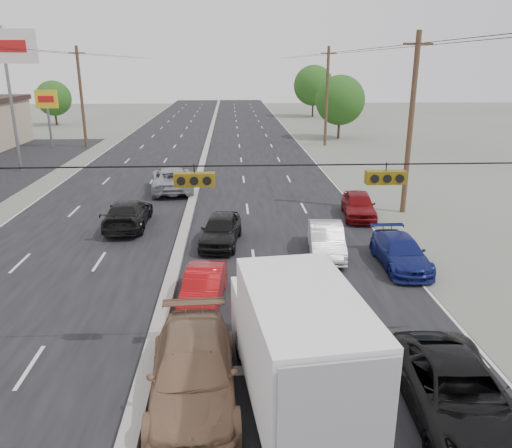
# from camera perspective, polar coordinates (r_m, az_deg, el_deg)

# --- Properties ---
(ground) EXTENTS (200.00, 200.00, 0.00)m
(ground) POSITION_cam_1_polar(r_m,az_deg,el_deg) (15.32, -12.06, -15.38)
(ground) COLOR #606356
(ground) RESTS_ON ground
(road_surface) EXTENTS (20.00, 160.00, 0.02)m
(road_surface) POSITION_cam_1_polar(r_m,az_deg,el_deg) (43.51, -6.16, 6.76)
(road_surface) COLOR black
(road_surface) RESTS_ON ground
(center_median) EXTENTS (0.50, 160.00, 0.20)m
(center_median) POSITION_cam_1_polar(r_m,az_deg,el_deg) (43.50, -6.17, 6.89)
(center_median) COLOR gray
(center_median) RESTS_ON ground
(utility_pole_left_c) EXTENTS (1.60, 0.30, 10.00)m
(utility_pole_left_c) POSITION_cam_1_polar(r_m,az_deg,el_deg) (54.82, -19.33, 13.55)
(utility_pole_left_c) COLOR #422D1E
(utility_pole_left_c) RESTS_ON ground
(utility_pole_right_b) EXTENTS (1.60, 0.30, 10.00)m
(utility_pole_right_b) POSITION_cam_1_polar(r_m,az_deg,el_deg) (29.59, 17.26, 10.89)
(utility_pole_right_b) COLOR #422D1E
(utility_pole_right_b) RESTS_ON ground
(utility_pole_right_c) EXTENTS (1.60, 0.30, 10.00)m
(utility_pole_right_c) POSITION_cam_1_polar(r_m,az_deg,el_deg) (53.70, 8.09, 14.28)
(utility_pole_right_c) COLOR #422D1E
(utility_pole_right_c) RESTS_ON ground
(traffic_signals) EXTENTS (25.00, 0.30, 0.54)m
(traffic_signals) POSITION_cam_1_polar(r_m,az_deg,el_deg) (13.00, -7.49, 5.25)
(traffic_signals) COLOR black
(traffic_signals) RESTS_ON ground
(pole_sign_billboard) EXTENTS (5.00, 0.25, 11.00)m
(pole_sign_billboard) POSITION_cam_1_polar(r_m,az_deg,el_deg) (44.04, -26.81, 16.79)
(pole_sign_billboard) COLOR slate
(pole_sign_billboard) RESTS_ON ground
(pole_sign_far) EXTENTS (2.20, 0.25, 6.00)m
(pole_sign_far) POSITION_cam_1_polar(r_m,az_deg,el_deg) (55.92, -22.78, 12.53)
(pole_sign_far) COLOR slate
(pole_sign_far) RESTS_ON ground
(tree_left_far) EXTENTS (4.80, 4.80, 6.12)m
(tree_left_far) POSITION_cam_1_polar(r_m,az_deg,el_deg) (76.78, -22.13, 13.17)
(tree_left_far) COLOR #382619
(tree_left_far) RESTS_ON ground
(tree_right_mid) EXTENTS (5.60, 5.60, 7.14)m
(tree_right_mid) POSITION_cam_1_polar(r_m,az_deg,el_deg) (59.13, 9.59, 13.78)
(tree_right_mid) COLOR #382619
(tree_right_mid) RESTS_ON ground
(tree_right_far) EXTENTS (6.40, 6.40, 8.16)m
(tree_right_far) POSITION_cam_1_polar(r_m,az_deg,el_deg) (83.82, 6.59, 15.46)
(tree_right_far) COLOR #382619
(tree_right_far) RESTS_ON ground
(box_truck) EXTENTS (3.10, 6.96, 3.42)m
(box_truck) POSITION_cam_1_polar(r_m,az_deg,el_deg) (12.55, 4.54, -13.62)
(box_truck) COLOR black
(box_truck) RESTS_ON ground
(tan_sedan) EXTENTS (2.49, 5.56, 1.58)m
(tan_sedan) POSITION_cam_1_polar(r_m,az_deg,el_deg) (13.38, -7.18, -16.43)
(tan_sedan) COLOR #8C674B
(tan_sedan) RESTS_ON ground
(red_sedan) EXTENTS (1.71, 3.92, 1.25)m
(red_sedan) POSITION_cam_1_polar(r_m,az_deg,el_deg) (18.20, -5.99, -7.18)
(red_sedan) COLOR #95090C
(red_sedan) RESTS_ON ground
(black_suv) EXTENTS (2.63, 5.28, 1.44)m
(black_suv) POSITION_cam_1_polar(r_m,az_deg,el_deg) (13.56, 22.07, -17.62)
(black_suv) COLOR black
(black_suv) RESTS_ON ground
(queue_car_a) EXTENTS (2.25, 4.44, 1.45)m
(queue_car_a) POSITION_cam_1_polar(r_m,az_deg,el_deg) (23.88, -4.05, -0.68)
(queue_car_a) COLOR black
(queue_car_a) RESTS_ON ground
(queue_car_b) EXTENTS (1.90, 4.36, 1.40)m
(queue_car_b) POSITION_cam_1_polar(r_m,az_deg,el_deg) (22.76, 8.02, -1.83)
(queue_car_b) COLOR silver
(queue_car_b) RESTS_ON ground
(queue_car_d) EXTENTS (1.82, 4.43, 1.28)m
(queue_car_d) POSITION_cam_1_polar(r_m,az_deg,el_deg) (22.11, 16.17, -3.15)
(queue_car_d) COLOR navy
(queue_car_d) RESTS_ON ground
(queue_car_e) EXTENTS (2.21, 4.41, 1.44)m
(queue_car_e) POSITION_cam_1_polar(r_m,az_deg,el_deg) (28.64, 11.64, 2.14)
(queue_car_e) COLOR maroon
(queue_car_e) RESTS_ON ground
(oncoming_near) EXTENTS (2.11, 5.08, 1.47)m
(oncoming_near) POSITION_cam_1_polar(r_m,az_deg,el_deg) (27.21, -14.42, 1.14)
(oncoming_near) COLOR black
(oncoming_near) RESTS_ON ground
(oncoming_far) EXTENTS (3.40, 6.10, 1.61)m
(oncoming_far) POSITION_cam_1_polar(r_m,az_deg,el_deg) (34.50, -9.60, 5.06)
(oncoming_far) COLOR #97999E
(oncoming_far) RESTS_ON ground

